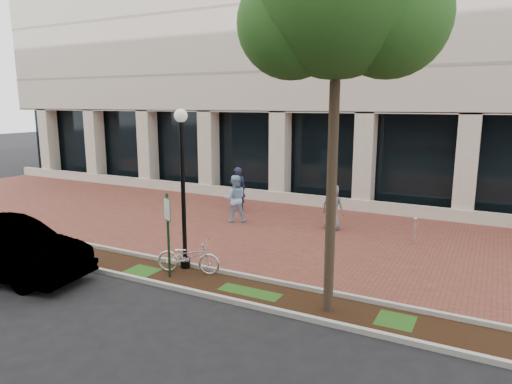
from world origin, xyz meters
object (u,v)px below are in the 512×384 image
at_px(street_tree, 341,2).
at_px(pedestrian_mid, 235,199).
at_px(lamppost, 183,181).
at_px(locked_bicycle, 189,257).
at_px(pedestrian_left, 238,189).
at_px(bollard, 415,230).
at_px(pedestrian_right, 333,207).
at_px(sedan_near_curb, 6,249).
at_px(parking_sign, 168,224).

relative_size(street_tree, pedestrian_mid, 4.59).
bearing_deg(lamppost, pedestrian_mid, 104.85).
bearing_deg(locked_bicycle, lamppost, 33.21).
relative_size(pedestrian_left, bollard, 2.08).
height_order(pedestrian_right, sedan_near_curb, pedestrian_right).
bearing_deg(pedestrian_mid, bollard, 149.89).
bearing_deg(lamppost, street_tree, -8.77).
bearing_deg(pedestrian_left, lamppost, 69.83).
bearing_deg(sedan_near_curb, pedestrian_left, -16.63).
bearing_deg(pedestrian_left, sedan_near_curb, 42.19).
relative_size(parking_sign, pedestrian_left, 1.20).
xyz_separation_m(lamppost, sedan_near_curb, (-3.81, -2.76, -1.73)).
height_order(street_tree, bollard, street_tree).
bearing_deg(parking_sign, pedestrian_left, 130.44).
bearing_deg(street_tree, lamppost, 171.23).
relative_size(lamppost, pedestrian_mid, 2.40).
bearing_deg(pedestrian_right, parking_sign, 75.07).
relative_size(pedestrian_left, pedestrian_mid, 1.03).
bearing_deg(bollard, street_tree, -98.17).
relative_size(pedestrian_mid, bollard, 2.01).
bearing_deg(parking_sign, lamppost, 118.87).
distance_m(locked_bicycle, sedan_near_curb, 4.83).
xyz_separation_m(parking_sign, locked_bicycle, (0.26, 0.51, -1.00)).
relative_size(lamppost, street_tree, 0.52).
height_order(lamppost, bollard, lamppost).
bearing_deg(locked_bicycle, parking_sign, 137.34).
bearing_deg(sedan_near_curb, locked_bicycle, -66.03).
distance_m(street_tree, pedestrian_left, 11.44).
bearing_deg(pedestrian_right, pedestrian_left, -7.23).
height_order(locked_bicycle, pedestrian_right, pedestrian_right).
bearing_deg(pedestrian_left, street_tree, 93.97).
relative_size(street_tree, pedestrian_left, 4.44).
bearing_deg(sedan_near_curb, parking_sign, -70.06).
height_order(parking_sign, pedestrian_left, parking_sign).
bearing_deg(parking_sign, bollard, 73.02).
bearing_deg(sedan_near_curb, pedestrian_mid, -24.23).
height_order(parking_sign, pedestrian_right, parking_sign).
xyz_separation_m(parking_sign, pedestrian_mid, (-1.42, 5.88, -0.54)).
relative_size(parking_sign, street_tree, 0.27).
xyz_separation_m(street_tree, locked_bicycle, (-4.18, 0.40, -6.07)).
distance_m(pedestrian_right, bollard, 3.04).
xyz_separation_m(bollard, sedan_near_curb, (-9.18, -8.07, 0.30)).
height_order(street_tree, pedestrian_mid, street_tree).
distance_m(pedestrian_left, pedestrian_mid, 1.85).
relative_size(pedestrian_right, bollard, 1.84).
bearing_deg(pedestrian_mid, pedestrian_left, -95.87).
bearing_deg(pedestrian_left, bollard, 131.36).
height_order(bollard, sedan_near_curb, sedan_near_curb).
height_order(parking_sign, pedestrian_mid, parking_sign).
xyz_separation_m(lamppost, street_tree, (4.51, -0.70, 4.03)).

